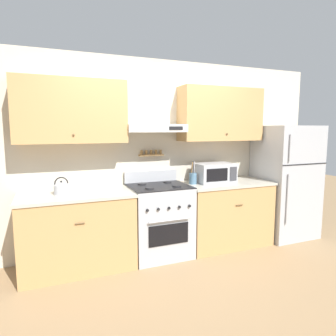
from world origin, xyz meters
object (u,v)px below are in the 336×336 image
at_px(stove_range, 159,220).
at_px(tea_kettle, 62,188).
at_px(refrigerator, 285,181).
at_px(microwave, 214,173).
at_px(utensil_crock, 193,178).

distance_m(stove_range, tea_kettle, 1.27).
xyz_separation_m(refrigerator, microwave, (-1.20, 0.09, 0.19)).
relative_size(refrigerator, tea_kettle, 7.60).
bearing_deg(stove_range, utensil_crock, 4.78).
height_order(stove_range, microwave, microwave).
bearing_deg(utensil_crock, microwave, 3.00).
relative_size(tea_kettle, microwave, 0.42).
relative_size(refrigerator, microwave, 3.18).
bearing_deg(utensil_crock, tea_kettle, -180.00).
bearing_deg(stove_range, microwave, 4.07).
distance_m(stove_range, refrigerator, 2.07).
distance_m(stove_range, microwave, 1.02).
bearing_deg(refrigerator, utensil_crock, 177.15).
bearing_deg(refrigerator, stove_range, 179.04).
relative_size(stove_range, tea_kettle, 4.83).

